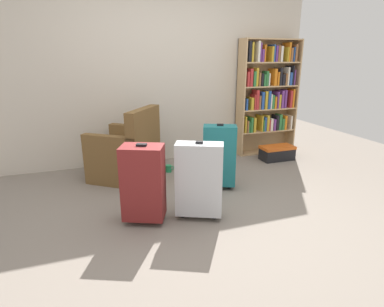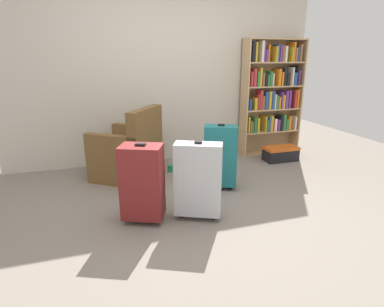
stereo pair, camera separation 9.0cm
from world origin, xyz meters
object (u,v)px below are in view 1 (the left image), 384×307
Objects in this scene: storage_box at (277,152)px; suitcase_dark_red at (143,182)px; armchair at (127,154)px; suitcase_silver at (199,179)px; suitcase_teal at (219,156)px; bookshelf at (267,93)px; mug at (169,168)px.

suitcase_dark_red is at bearing -152.07° from storage_box.
armchair is 1.37m from suitcase_silver.
storage_box is 1.46m from suitcase_teal.
suitcase_silver is (-1.76, -1.71, -0.54)m from bookshelf.
suitcase_silver is at bearing -135.72° from bookshelf.
armchair is 1.29× the size of suitcase_dark_red.
armchair reaches higher than mug.
suitcase_teal is 1.01× the size of suitcase_silver.
storage_box is at bearing 0.07° from armchair.
armchair is at bearing 144.75° from suitcase_teal.
suitcase_teal is at bearing 51.82° from suitcase_silver.
storage_box is 0.64× the size of suitcase_teal.
armchair reaches higher than suitcase_teal.
mug is 0.16× the size of suitcase_teal.
bookshelf reaches higher than mug.
armchair reaches higher than suitcase_silver.
suitcase_dark_red is (-0.56, -1.21, 0.35)m from mug.
armchair is 1.18m from suitcase_dark_red.
armchair is at bearing 110.96° from suitcase_silver.
mug is at bearing 87.62° from suitcase_silver.
suitcase_teal is 1.09m from suitcase_dark_red.
suitcase_dark_red is (-0.01, -1.18, 0.08)m from armchair.
suitcase_silver is (-1.72, -1.28, 0.28)m from storage_box.
bookshelf is 1.77× the size of armchair.
storage_box is at bearing 28.60° from suitcase_teal.
storage_box is (2.21, 0.00, -0.21)m from armchair.
suitcase_silver is (-0.47, -0.60, -0.00)m from suitcase_teal.
suitcase_teal is 1.01× the size of suitcase_dark_red.
suitcase_silver is (-0.05, -1.31, 0.35)m from mug.
storage_box is (1.67, -0.03, 0.06)m from mug.
storage_box is 0.65× the size of suitcase_dark_red.
armchair is 2.22m from storage_box.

